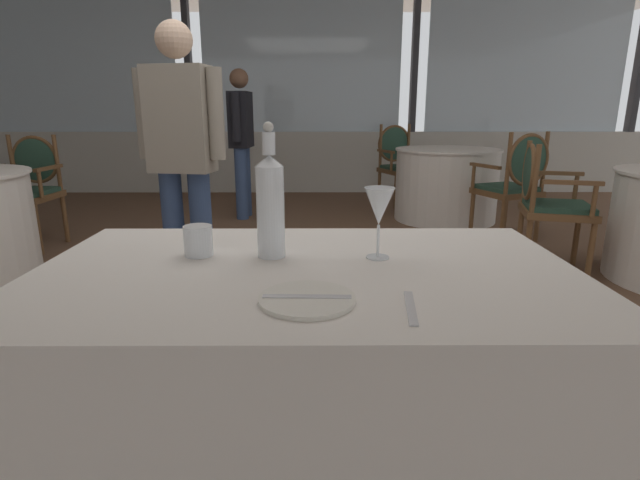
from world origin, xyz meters
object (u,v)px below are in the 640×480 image
object	(u,v)px
wine_glass	(379,208)
diner_person_1	(182,150)
side_plate	(307,299)
water_bottle	(270,203)
dining_chair_1_0	(29,182)
water_tumbler	(198,241)
dining_chair_2_0	(515,179)
dining_chair_2_1	(399,159)
diner_person_0	(241,136)
dining_chair_0_1	(546,197)

from	to	relation	value
wine_glass	diner_person_1	distance (m)	1.86
side_plate	diner_person_1	world-z (taller)	diner_person_1
water_bottle	dining_chair_1_0	size ratio (longest dim) A/B	0.39
water_tumbler	dining_chair_2_0	world-z (taller)	dining_chair_2_0
dining_chair_2_0	dining_chair_2_1	xyz separation A→B (m)	(-0.73, 1.82, -0.00)
diner_person_0	dining_chair_0_1	bearing A→B (deg)	146.75
dining_chair_2_0	wine_glass	bearing A→B (deg)	130.02
water_tumbler	dining_chair_0_1	xyz separation A→B (m)	(1.96, 2.09, -0.24)
side_plate	diner_person_1	xyz separation A→B (m)	(-0.77, 1.91, 0.17)
side_plate	dining_chair_1_0	bearing A→B (deg)	127.68
side_plate	diner_person_1	size ratio (longest dim) A/B	0.13
dining_chair_0_1	dining_chair_2_0	xyz separation A→B (m)	(0.11, 0.83, 0.01)
dining_chair_1_0	diner_person_1	xyz separation A→B (m)	(1.66, -1.25, 0.37)
dining_chair_1_0	dining_chair_2_1	bearing A→B (deg)	121.66
diner_person_1	dining_chair_1_0	bearing A→B (deg)	62.53
water_bottle	wine_glass	xyz separation A→B (m)	(0.29, -0.02, -0.01)
side_plate	dining_chair_2_0	bearing A→B (deg)	61.65
dining_chair_2_0	water_bottle	bearing A→B (deg)	125.58
side_plate	dining_chair_2_0	world-z (taller)	dining_chair_2_0
dining_chair_0_1	diner_person_1	size ratio (longest dim) A/B	0.57
side_plate	dining_chair_2_1	size ratio (longest dim) A/B	0.21
water_bottle	dining_chair_2_1	world-z (taller)	water_bottle
water_tumbler	dining_chair_0_1	distance (m)	2.88
dining_chair_1_0	dining_chair_2_1	distance (m)	3.96
dining_chair_2_1	diner_person_0	size ratio (longest dim) A/B	0.63
water_bottle	dining_chair_2_0	distance (m)	3.49
dining_chair_1_0	dining_chair_2_1	xyz separation A→B (m)	(3.46, 1.92, 0.01)
dining_chair_2_0	water_tumbler	bearing A→B (deg)	122.73
dining_chair_2_0	dining_chair_1_0	bearing A→B (deg)	69.53
wine_glass	dining_chair_1_0	xyz separation A→B (m)	(-2.63, 2.84, -0.34)
dining_chair_2_1	water_bottle	bearing A→B (deg)	-35.37
side_plate	dining_chair_2_0	size ratio (longest dim) A/B	0.22
dining_chair_2_0	diner_person_0	world-z (taller)	diner_person_0
side_plate	wine_glass	world-z (taller)	wine_glass
water_bottle	side_plate	bearing A→B (deg)	-72.24
water_tumbler	dining_chair_2_0	xyz separation A→B (m)	(2.07, 2.92, -0.24)
side_plate	water_bottle	size ratio (longest dim) A/B	0.57
water_bottle	wine_glass	world-z (taller)	water_bottle
side_plate	water_bottle	bearing A→B (deg)	107.76
wine_glass	dining_chair_2_1	bearing A→B (deg)	80.01
dining_chair_0_1	dining_chair_2_0	distance (m)	0.84
side_plate	diner_person_0	xyz separation A→B (m)	(-0.79, 4.29, 0.12)
side_plate	water_tumbler	distance (m)	0.46
water_tumbler	diner_person_0	world-z (taller)	diner_person_0
water_tumbler	diner_person_0	xyz separation A→B (m)	(-0.48, 3.95, 0.08)
water_bottle	dining_chair_1_0	xyz separation A→B (m)	(-2.33, 2.82, -0.35)
wine_glass	dining_chair_2_0	xyz separation A→B (m)	(1.57, 2.95, -0.33)
water_bottle	dining_chair_0_1	xyz separation A→B (m)	(1.76, 2.10, -0.35)
side_plate	water_tumbler	xyz separation A→B (m)	(-0.31, 0.34, 0.04)
wine_glass	dining_chair_2_1	size ratio (longest dim) A/B	0.20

